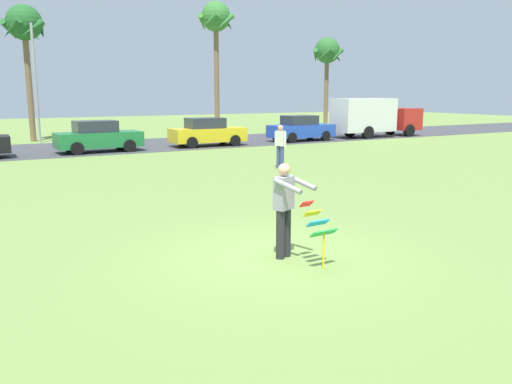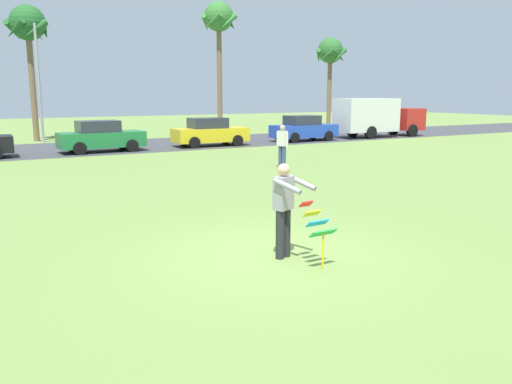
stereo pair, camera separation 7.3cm
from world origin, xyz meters
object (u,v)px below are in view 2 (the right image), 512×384
Objects in this scene: person_kite_flyer at (284,207)px; parked_car_blue at (304,129)px; parked_car_green at (101,137)px; palm_tree_centre_far at (219,23)px; kite_held at (317,225)px; palm_tree_far_left at (330,54)px; parked_truck_red_cab at (376,116)px; parked_car_yellow at (210,132)px; streetlight_pole at (38,76)px; person_walker_near at (282,145)px; palm_tree_right_near at (28,29)px.

parked_car_blue is (13.68, 19.17, -0.18)m from person_kite_flyer.
palm_tree_centre_far reaches higher than parked_car_green.
kite_held is at bearing -71.98° from person_kite_flyer.
palm_tree_far_left is (22.02, 28.52, 5.42)m from kite_held.
palm_tree_far_left is (2.64, 8.66, 4.75)m from parked_truck_red_cab.
kite_held is 23.99m from parked_car_blue.
kite_held is 0.26× the size of parked_car_yellow.
streetlight_pole reaches higher than parked_car_green.
person_kite_flyer is at bearing -122.18° from person_walker_near.
streetlight_pole is at bearing -176.29° from palm_tree_far_left.
palm_tree_centre_far reaches higher than person_walker_near.
parked_truck_red_cab is at bearing 0.00° from parked_car_green.
palm_tree_right_near is 12.73m from palm_tree_centre_far.
parked_truck_red_cab is at bearing -0.01° from parked_car_yellow.
palm_tree_right_near is at bearing 104.49° from parked_car_green.
kite_held is 0.26× the size of parked_car_green.
palm_tree_far_left is at bearing 1.28° from palm_tree_right_near.
person_kite_flyer is 1.00× the size of person_walker_near.
person_walker_near is at bearing -128.63° from parked_car_blue.
palm_tree_right_near reaches higher than palm_tree_far_left.
parked_car_green is at bearing -142.73° from palm_tree_centre_far.
kite_held is 0.12× the size of palm_tree_centre_far.
streetlight_pole is (-1.87, 7.17, 3.22)m from parked_car_green.
streetlight_pole is at bearing 137.92° from parked_car_yellow.
parked_car_green is at bearing -179.98° from parked_car_yellow.
streetlight_pole is (-7.94, 7.17, 3.22)m from parked_car_yellow.
palm_tree_far_left is at bearing 52.33° from kite_held.
parked_car_green reaches higher than kite_held.
kite_held is at bearing -109.49° from parked_car_yellow.
parked_truck_red_cab is 16.58m from person_walker_near.
kite_held is 21.07m from parked_car_yellow.
parked_car_yellow is 2.45× the size of person_walker_near.
parked_car_yellow is 11.65m from palm_tree_centre_far.
parked_truck_red_cab is 21.68m from streetlight_pole.
person_walker_near is at bearing 57.82° from person_kite_flyer.
palm_tree_far_left reaches higher than parked_car_blue.
palm_tree_right_near is at bearing 103.66° from streetlight_pole.
kite_held is at bearing -134.30° from parked_truck_red_cab.
parked_car_blue is (13.46, 19.86, 0.03)m from kite_held.
streetlight_pole reaches higher than parked_truck_red_cab.
streetlight_pole is 4.05× the size of person_walker_near.
palm_tree_right_near is at bearing -178.72° from palm_tree_far_left.
kite_held is at bearing -112.44° from palm_tree_centre_far.
palm_tree_centre_far is (11.76, 27.21, 6.95)m from person_kite_flyer.
palm_tree_far_left is (22.25, 27.83, 5.21)m from person_kite_flyer.
palm_tree_right_near is (-20.53, 8.14, 5.37)m from parked_truck_red_cab.
palm_tree_right_near is 23.18m from palm_tree_far_left.
palm_tree_far_left is at bearing 30.01° from parked_car_yellow.
palm_tree_right_near is at bearing 92.34° from kite_held.
parked_car_yellow is at bearing -44.87° from palm_tree_right_near.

